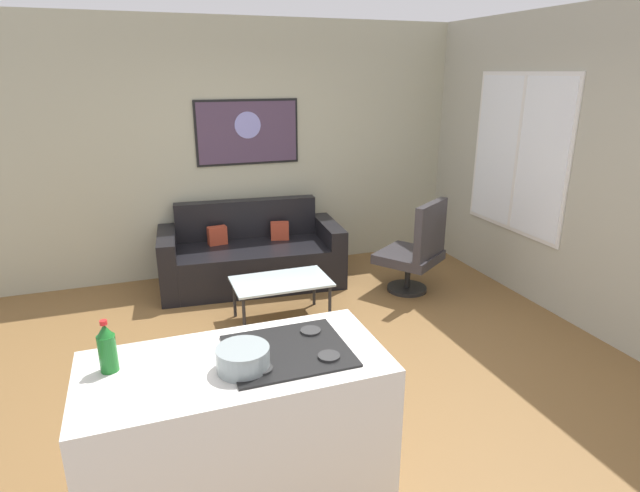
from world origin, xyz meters
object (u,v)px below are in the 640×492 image
Objects in this scene: couch at (251,257)px; armchair at (417,250)px; soda_bottle at (107,348)px; wall_painting at (248,132)px; mixing_bowl at (243,359)px; coffee_table at (281,284)px.

armchair is at bearing -28.31° from couch.
soda_bottle is 3.79m from wall_painting.
armchair is at bearing 36.48° from soda_bottle.
couch is 1.39m from wall_painting.
soda_bottle reaches higher than couch.
mixing_bowl is at bearing -134.43° from armchair.
wall_painting is (0.84, 3.66, 0.65)m from mixing_bowl.
wall_painting is (-1.45, 1.31, 1.13)m from armchair.
couch reaches higher than coffee_table.
wall_painting is (0.06, 1.47, 1.23)m from coffee_table.
mixing_bowl reaches higher than coffee_table.
soda_bottle reaches higher than coffee_table.
mixing_bowl reaches higher than armchair.
armchair is at bearing -42.11° from wall_painting.
mixing_bowl reaches higher than couch.
coffee_table is at bearing -173.98° from armchair.
wall_painting reaches higher than mixing_bowl.
couch is 1.79m from armchair.
mixing_bowl is at bearing -109.71° from coffee_table.
mixing_bowl is 0.22× the size of wall_painting.
coffee_table is at bearing -86.64° from couch.
wall_painting is at bearing 67.39° from soda_bottle.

